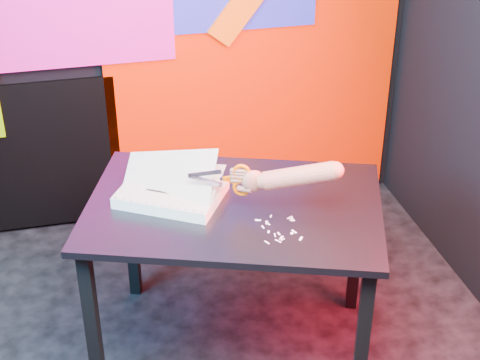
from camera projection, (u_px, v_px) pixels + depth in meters
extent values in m
cube|color=#ED1E00|center=(253.00, 68.00, 3.95)|extent=(1.60, 0.02, 1.60)
cube|color=black|center=(92.00, 325.00, 2.90)|extent=(0.06, 0.06, 0.72)
cube|color=black|center=(131.00, 231.00, 3.47)|extent=(0.06, 0.06, 0.72)
cube|color=black|center=(362.00, 344.00, 2.80)|extent=(0.06, 0.06, 0.72)
cube|color=black|center=(356.00, 244.00, 3.38)|extent=(0.06, 0.06, 0.72)
cube|color=#313139|center=(234.00, 207.00, 2.95)|extent=(1.37, 1.13, 0.03)
cube|color=white|center=(171.00, 193.00, 2.97)|extent=(0.49, 0.46, 0.05)
cube|color=white|center=(171.00, 188.00, 2.96)|extent=(0.49, 0.45, 0.00)
cube|color=white|center=(171.00, 187.00, 2.95)|extent=(0.47, 0.44, 0.12)
cube|color=white|center=(168.00, 180.00, 2.95)|extent=(0.43, 0.41, 0.21)
cylinder|color=#27272B|center=(116.00, 197.00, 2.89)|extent=(0.01, 0.01, 0.00)
cylinder|color=#27272B|center=(123.00, 199.00, 2.88)|extent=(0.01, 0.01, 0.00)
cylinder|color=#27272B|center=(131.00, 200.00, 2.87)|extent=(0.01, 0.01, 0.00)
cylinder|color=#27272B|center=(139.00, 201.00, 2.87)|extent=(0.01, 0.01, 0.00)
cylinder|color=#27272B|center=(146.00, 203.00, 2.86)|extent=(0.01, 0.01, 0.00)
cylinder|color=#27272B|center=(154.00, 204.00, 2.85)|extent=(0.01, 0.01, 0.00)
cylinder|color=#27272B|center=(162.00, 205.00, 2.84)|extent=(0.01, 0.01, 0.00)
cylinder|color=#27272B|center=(170.00, 207.00, 2.83)|extent=(0.01, 0.01, 0.00)
cylinder|color=#27272B|center=(178.00, 208.00, 2.82)|extent=(0.01, 0.01, 0.00)
cylinder|color=#27272B|center=(186.00, 209.00, 2.82)|extent=(0.01, 0.01, 0.00)
cylinder|color=#27272B|center=(194.00, 211.00, 2.81)|extent=(0.01, 0.01, 0.00)
cylinder|color=#27272B|center=(202.00, 212.00, 2.80)|extent=(0.01, 0.01, 0.00)
cylinder|color=#27272B|center=(143.00, 166.00, 3.11)|extent=(0.01, 0.01, 0.00)
cylinder|color=#27272B|center=(150.00, 167.00, 3.11)|extent=(0.01, 0.01, 0.00)
cylinder|color=#27272B|center=(158.00, 168.00, 3.10)|extent=(0.01, 0.01, 0.00)
cylinder|color=#27272B|center=(165.00, 169.00, 3.09)|extent=(0.01, 0.01, 0.00)
cylinder|color=#27272B|center=(172.00, 170.00, 3.08)|extent=(0.01, 0.01, 0.00)
cylinder|color=#27272B|center=(180.00, 172.00, 3.07)|extent=(0.01, 0.01, 0.00)
cylinder|color=#27272B|center=(187.00, 173.00, 3.06)|extent=(0.01, 0.01, 0.00)
cylinder|color=#27272B|center=(194.00, 174.00, 3.05)|extent=(0.01, 0.01, 0.00)
cylinder|color=#27272B|center=(202.00, 175.00, 3.05)|extent=(0.01, 0.01, 0.00)
cylinder|color=#27272B|center=(209.00, 176.00, 3.04)|extent=(0.01, 0.01, 0.00)
cylinder|color=#27272B|center=(217.00, 177.00, 3.03)|extent=(0.01, 0.01, 0.00)
cylinder|color=#27272B|center=(224.00, 179.00, 3.02)|extent=(0.01, 0.01, 0.00)
cube|color=black|center=(155.00, 178.00, 3.02)|extent=(0.07, 0.05, 0.00)
cube|color=black|center=(179.00, 185.00, 2.98)|extent=(0.05, 0.04, 0.00)
cube|color=black|center=(157.00, 191.00, 2.93)|extent=(0.09, 0.06, 0.00)
cube|color=#9F9FB8|center=(205.00, 174.00, 2.85)|extent=(0.13, 0.06, 0.05)
cube|color=#9F9FB8|center=(205.00, 180.00, 2.87)|extent=(0.13, 0.06, 0.05)
cylinder|color=#9F9FB8|center=(222.00, 178.00, 2.85)|extent=(0.02, 0.02, 0.01)
cube|color=#EA5300|center=(228.00, 180.00, 2.85)|extent=(0.05, 0.03, 0.02)
cube|color=#EA5300|center=(228.00, 177.00, 2.84)|extent=(0.05, 0.03, 0.02)
torus|color=#EA5300|center=(242.00, 172.00, 2.82)|extent=(0.07, 0.04, 0.07)
torus|color=#EA5300|center=(242.00, 188.00, 2.85)|extent=(0.07, 0.04, 0.07)
ellipsoid|color=#AF685D|center=(253.00, 181.00, 2.83)|extent=(0.09, 0.05, 0.09)
cylinder|color=#AF685D|center=(242.00, 181.00, 2.84)|extent=(0.07, 0.04, 0.02)
cylinder|color=#AF685D|center=(242.00, 177.00, 2.83)|extent=(0.06, 0.04, 0.02)
cylinder|color=#AF685D|center=(242.00, 174.00, 2.82)|extent=(0.06, 0.04, 0.02)
cylinder|color=#AF685D|center=(242.00, 171.00, 2.82)|extent=(0.05, 0.04, 0.02)
cylinder|color=#AF685D|center=(245.00, 189.00, 2.84)|extent=(0.06, 0.05, 0.03)
cylinder|color=#AF685D|center=(265.00, 181.00, 2.82)|extent=(0.07, 0.08, 0.06)
cylinder|color=#AF685D|center=(299.00, 176.00, 2.78)|extent=(0.29, 0.18, 0.14)
sphere|color=#AF685D|center=(335.00, 171.00, 2.75)|extent=(0.07, 0.07, 0.07)
cube|color=white|center=(271.00, 216.00, 2.86)|extent=(0.01, 0.02, 0.00)
cube|color=white|center=(268.00, 224.00, 2.82)|extent=(0.01, 0.02, 0.00)
cube|color=white|center=(292.00, 220.00, 2.84)|extent=(0.02, 0.01, 0.00)
cube|color=white|center=(258.00, 220.00, 2.84)|extent=(0.02, 0.02, 0.00)
cube|color=white|center=(278.00, 241.00, 2.72)|extent=(0.02, 0.02, 0.00)
cube|color=white|center=(275.00, 235.00, 2.75)|extent=(0.01, 0.02, 0.00)
cube|color=white|center=(301.00, 239.00, 2.73)|extent=(0.02, 0.03, 0.00)
cube|color=white|center=(282.00, 237.00, 2.74)|extent=(0.02, 0.02, 0.00)
cube|color=white|center=(289.00, 218.00, 2.85)|extent=(0.02, 0.02, 0.00)
cube|color=white|center=(263.00, 227.00, 2.80)|extent=(0.01, 0.02, 0.00)
cube|color=white|center=(269.00, 232.00, 2.77)|extent=(0.01, 0.02, 0.00)
cube|color=white|center=(294.00, 232.00, 2.77)|extent=(0.02, 0.03, 0.00)
cube|color=white|center=(290.00, 218.00, 2.85)|extent=(0.02, 0.01, 0.00)
cube|color=white|center=(279.00, 234.00, 2.76)|extent=(0.01, 0.02, 0.00)
cube|color=white|center=(267.00, 242.00, 2.71)|extent=(0.02, 0.02, 0.00)
cube|color=white|center=(267.00, 223.00, 2.82)|extent=(0.01, 0.02, 0.00)
cube|color=white|center=(282.00, 239.00, 2.73)|extent=(0.02, 0.01, 0.00)
cube|color=white|center=(291.00, 218.00, 2.85)|extent=(0.01, 0.02, 0.00)
cube|color=white|center=(282.00, 239.00, 2.73)|extent=(0.02, 0.02, 0.00)
cube|color=white|center=(292.00, 233.00, 2.76)|extent=(0.02, 0.02, 0.00)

